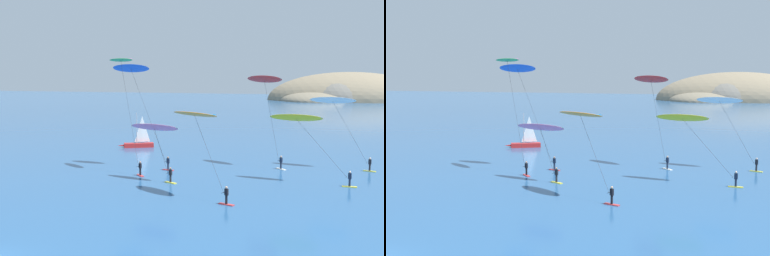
% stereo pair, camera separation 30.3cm
% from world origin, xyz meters
% --- Properties ---
extents(headland_island, '(79.85, 55.48, 28.07)m').
position_xyz_m(headland_island, '(6.58, 225.74, 0.00)').
color(headland_island, slate).
rests_on(headland_island, ground).
extents(sailboat_near, '(5.55, 3.97, 5.70)m').
position_xyz_m(sailboat_near, '(-14.08, 47.53, 0.64)').
color(sailboat_near, '#B22323').
rests_on(sailboat_near, ground).
extents(kitesurfer_pink, '(6.30, 2.16, 6.49)m').
position_xyz_m(kitesurfer_pink, '(-0.10, 25.27, 5.62)').
color(kitesurfer_pink, yellow).
rests_on(kitesurfer_pink, ground).
extents(kitesurfer_white, '(8.37, 2.15, 9.12)m').
position_xyz_m(kitesurfer_white, '(17.64, 40.22, 8.06)').
color(kitesurfer_white, yellow).
rests_on(kitesurfer_white, ground).
extents(kitesurfer_red, '(5.96, 3.46, 11.77)m').
position_xyz_m(kitesurfer_red, '(9.23, 38.13, 10.48)').
color(kitesurfer_red, silver).
rests_on(kitesurfer_red, ground).
extents(kitesurfer_blue, '(8.67, 1.83, 13.17)m').
position_xyz_m(kitesurfer_blue, '(-6.21, 31.80, 11.76)').
color(kitesurfer_blue, red).
rests_on(kitesurfer_blue, ground).
extents(kitesurfer_orange, '(7.60, 4.37, 8.31)m').
position_xyz_m(kitesurfer_orange, '(6.57, 20.31, 7.51)').
color(kitesurfer_orange, red).
rests_on(kitesurfer_orange, ground).
extents(kitesurfer_yellow, '(9.52, 1.63, 7.58)m').
position_xyz_m(kitesurfer_yellow, '(14.79, 30.38, 6.60)').
color(kitesurfer_yellow, yellow).
rests_on(kitesurfer_yellow, ground).
extents(kitesurfer_green, '(6.37, 3.95, 13.77)m').
position_xyz_m(kitesurfer_green, '(-6.00, 28.73, 12.14)').
color(kitesurfer_green, red).
rests_on(kitesurfer_green, ground).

